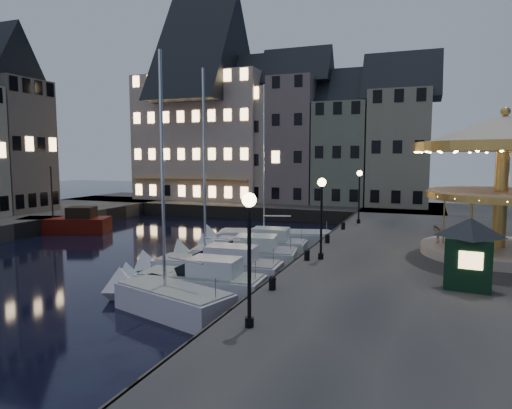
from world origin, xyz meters
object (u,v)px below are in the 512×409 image
at_px(motorboat_a, 165,299).
at_px(motorboat_d, 237,257).
at_px(bollard_a, 272,282).
at_px(streetlamp_b, 321,207).
at_px(ticket_kiosk, 470,240).
at_px(streetlamp_c, 359,189).
at_px(bollard_b, 307,254).
at_px(streetlamp_a, 249,240).
at_px(bollard_d, 343,225).
at_px(bollard_c, 327,238).
at_px(carousel, 503,159).
at_px(motorboat_c, 210,268).
at_px(motorboat_f, 267,239).
at_px(motorboat_e, 254,247).
at_px(red_fishing_boat, 67,225).
at_px(motorboat_b, 192,284).

distance_m(motorboat_a, motorboat_d, 8.22).
bearing_deg(bollard_a, motorboat_d, 121.98).
height_order(streetlamp_b, ticket_kiosk, streetlamp_b).
distance_m(streetlamp_c, bollard_b, 14.22).
height_order(streetlamp_a, motorboat_d, streetlamp_a).
height_order(bollard_a, motorboat_a, motorboat_a).
height_order(streetlamp_b, bollard_d, streetlamp_b).
relative_size(streetlamp_c, motorboat_a, 0.39).
bearing_deg(ticket_kiosk, motorboat_a, -162.94).
bearing_deg(motorboat_a, bollard_c, 67.23).
relative_size(streetlamp_a, bollard_c, 7.32).
distance_m(streetlamp_a, carousel, 16.72).
bearing_deg(motorboat_c, ticket_kiosk, -6.45).
xyz_separation_m(bollard_c, carousel, (9.23, -0.39, 4.83)).
height_order(motorboat_f, carousel, motorboat_f).
height_order(streetlamp_a, carousel, carousel).
relative_size(streetlamp_c, ticket_kiosk, 1.30).
relative_size(streetlamp_b, motorboat_c, 0.40).
distance_m(motorboat_e, ticket_kiosk, 14.59).
relative_size(bollard_b, bollard_d, 1.00).
height_order(bollard_a, motorboat_e, motorboat_e).
height_order(streetlamp_c, bollard_b, streetlamp_c).
height_order(streetlamp_b, carousel, carousel).
distance_m(bollard_c, carousel, 10.42).
xyz_separation_m(streetlamp_c, bollard_a, (-0.60, -19.50, -2.41)).
bearing_deg(streetlamp_a, motorboat_f, 107.64).
distance_m(motorboat_a, red_fishing_boat, 23.74).
bearing_deg(streetlamp_a, motorboat_d, 114.81).
bearing_deg(motorboat_c, streetlamp_b, 14.94).
distance_m(streetlamp_b, red_fishing_boat, 25.54).
height_order(motorboat_b, motorboat_f, motorboat_f).
bearing_deg(streetlamp_b, carousel, 25.46).
height_order(streetlamp_b, motorboat_d, streetlamp_b).
xyz_separation_m(streetlamp_c, motorboat_e, (-5.50, -8.75, -3.38)).
relative_size(bollard_d, red_fishing_boat, 0.07).
bearing_deg(motorboat_d, motorboat_b, -86.89).
bearing_deg(red_fishing_boat, motorboat_c, -27.15).
height_order(bollard_d, motorboat_e, motorboat_e).
bearing_deg(motorboat_b, bollard_b, 40.78).
bearing_deg(motorboat_d, bollard_d, 59.95).
distance_m(streetlamp_b, motorboat_a, 9.06).
height_order(bollard_a, red_fishing_boat, red_fishing_boat).
height_order(bollard_a, ticket_kiosk, ticket_kiosk).
height_order(bollard_a, motorboat_b, motorboat_b).
distance_m(bollard_c, motorboat_e, 5.00).
bearing_deg(bollard_a, streetlamp_b, 84.29).
distance_m(bollard_b, motorboat_a, 7.67).
height_order(streetlamp_b, motorboat_c, motorboat_c).
distance_m(bollard_a, motorboat_e, 11.86).
relative_size(motorboat_a, carousel, 1.19).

